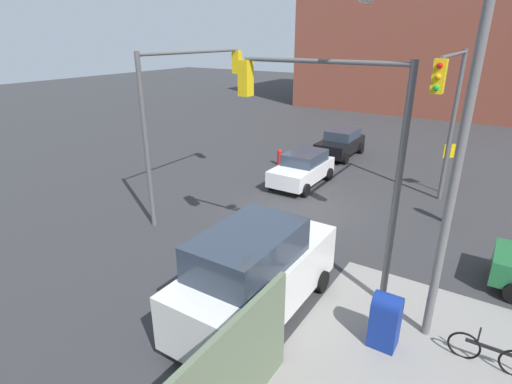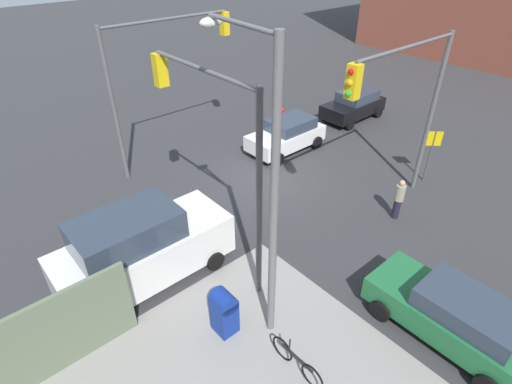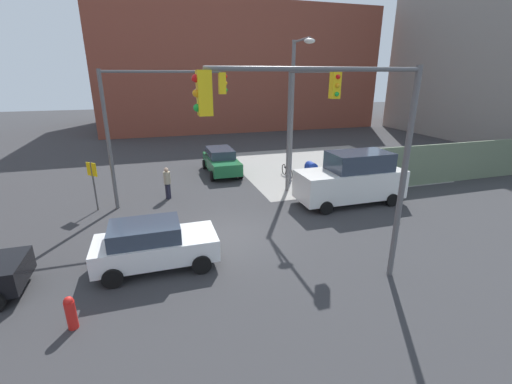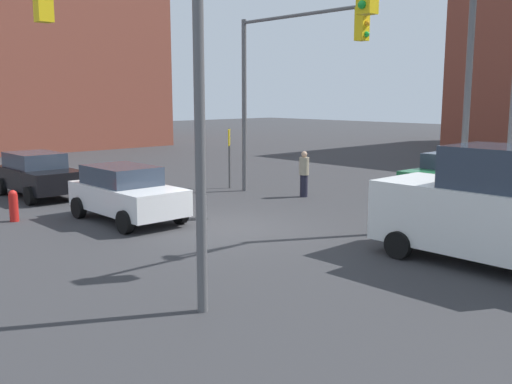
{
  "view_description": "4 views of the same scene",
  "coord_description": "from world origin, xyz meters",
  "views": [
    {
      "loc": [
        14.3,
        6.55,
        6.99
      ],
      "look_at": [
        3.28,
        -0.51,
        1.84
      ],
      "focal_mm": 28.0,
      "sensor_mm": 36.0,
      "label": 1
    },
    {
      "loc": [
        10.33,
        11.05,
        9.45
      ],
      "look_at": [
        2.08,
        1.61,
        1.16
      ],
      "focal_mm": 28.0,
      "sensor_mm": 36.0,
      "label": 2
    },
    {
      "loc": [
        -2.61,
        -12.56,
        6.25
      ],
      "look_at": [
        1.56,
        0.92,
        1.4
      ],
      "focal_mm": 24.0,
      "sensor_mm": 36.0,
      "label": 3
    },
    {
      "loc": [
        11.98,
        -10.19,
        3.66
      ],
      "look_at": [
        2.01,
        -0.93,
        1.37
      ],
      "focal_mm": 40.0,
      "sensor_mm": 36.0,
      "label": 4
    }
  ],
  "objects": [
    {
      "name": "traffic_signal_se_corner",
      "position": [
        2.1,
        -4.5,
        4.67
      ],
      "size": [
        6.21,
        0.36,
        6.5
      ],
      "color": "#59595B",
      "rests_on": "ground"
    },
    {
      "name": "construction_fence",
      "position": [
        19.44,
        3.2,
        1.2
      ],
      "size": [
        22.87,
        0.12,
        2.4
      ],
      "primitive_type": "cube",
      "color": "#607056",
      "rests_on": "ground"
    },
    {
      "name": "sedan_green",
      "position": [
        1.71,
        9.23,
        0.84
      ],
      "size": [
        2.02,
        4.41,
        1.62
      ],
      "color": "#1E6638",
      "rests_on": "ground"
    },
    {
      "name": "pedestrian_crossing",
      "position": [
        -2.0,
        5.2,
        0.87
      ],
      "size": [
        0.36,
        0.36,
        1.68
      ],
      "rotation": [
        0.0,
        0.0,
        2.78
      ],
      "color": "#9E937A",
      "rests_on": "ground"
    },
    {
      "name": "ground_plane",
      "position": [
        0.0,
        0.0,
        0.0
      ],
      "size": [
        120.0,
        120.0,
        0.0
      ],
      "primitive_type": "plane",
      "color": "#333335"
    },
    {
      "name": "mailbox_blue",
      "position": [
        6.2,
        5.0,
        0.76
      ],
      "size": [
        0.56,
        0.64,
        1.43
      ],
      "color": "navy",
      "rests_on": "ground"
    },
    {
      "name": "traffic_signal_nw_corner",
      "position": [
        -2.27,
        4.5,
        4.65
      ],
      "size": [
        5.81,
        0.36,
        6.5
      ],
      "color": "#59595B",
      "rests_on": "ground"
    },
    {
      "name": "van_white_delivery",
      "position": [
        6.9,
        1.8,
        1.28
      ],
      "size": [
        5.4,
        2.32,
        2.62
      ],
      "color": "white",
      "rests_on": "ground"
    },
    {
      "name": "fire_hydrant",
      "position": [
        -5.0,
        -4.2,
        0.49
      ],
      "size": [
        0.26,
        0.26,
        0.94
      ],
      "color": "red",
      "rests_on": "ground"
    },
    {
      "name": "bicycle_leaning_on_fence",
      "position": [
        5.6,
        7.2,
        0.35
      ],
      "size": [
        0.05,
        1.75,
        0.97
      ],
      "color": "black",
      "rests_on": "ground"
    },
    {
      "name": "smokestack",
      "position": [
        31.23,
        30.0,
        9.97
      ],
      "size": [
        1.8,
        1.8,
        19.93
      ],
      "primitive_type": "cylinder",
      "color": "brown",
      "rests_on": "ground"
    },
    {
      "name": "coupe_white",
      "position": [
        -2.86,
        -1.68,
        0.84
      ],
      "size": [
        4.03,
        2.02,
        1.62
      ],
      "color": "white",
      "rests_on": "ground"
    },
    {
      "name": "warning_sign_two_way",
      "position": [
        -5.4,
        4.5,
        1.64
      ],
      "size": [
        0.48,
        0.48,
        2.4
      ],
      "color": "#4C4C4C",
      "rests_on": "ground"
    },
    {
      "name": "building_warehouse_north",
      "position": [
        8.31,
        34.0,
        6.85
      ],
      "size": [
        32.0,
        18.0,
        13.7
      ],
      "color": "brown",
      "rests_on": "ground"
    },
    {
      "name": "traffic_signal_ne_corner",
      "position": [
        4.5,
        2.64,
        4.6
      ],
      "size": [
        0.36,
        4.93,
        6.5
      ],
      "color": "#59595B",
      "rests_on": "ground"
    },
    {
      "name": "sidewalk_corner",
      "position": [
        9.0,
        9.0,
        0.01
      ],
      "size": [
        12.0,
        12.0,
        0.01
      ],
      "primitive_type": "cube",
      "color": "gray",
      "rests_on": "ground"
    },
    {
      "name": "street_lamp_corner",
      "position": [
        5.16,
        5.43,
        4.7
      ],
      "size": [
        0.61,
        2.67,
        8.0
      ],
      "color": "slate",
      "rests_on": "ground"
    }
  ]
}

